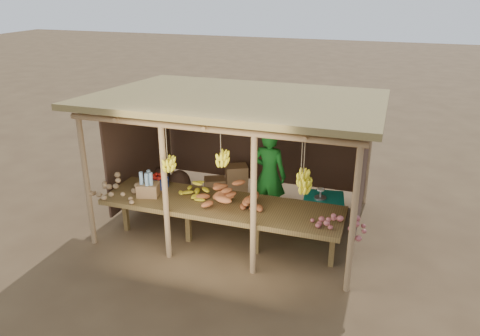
% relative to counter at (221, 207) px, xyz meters
% --- Properties ---
extents(ground, '(60.00, 60.00, 0.00)m').
position_rel_counter_xyz_m(ground, '(-0.00, 0.95, -0.74)').
color(ground, brown).
rests_on(ground, ground).
extents(stall_structure, '(4.70, 3.50, 2.43)m').
position_rel_counter_xyz_m(stall_structure, '(0.05, 0.92, 1.17)').
color(stall_structure, '#A07B52').
rests_on(stall_structure, ground).
extents(counter, '(3.90, 1.05, 0.80)m').
position_rel_counter_xyz_m(counter, '(0.00, 0.00, 0.00)').
color(counter, brown).
rests_on(counter, ground).
extents(potato_heap, '(0.99, 0.78, 0.36)m').
position_rel_counter_xyz_m(potato_heap, '(-1.77, -0.29, 0.24)').
color(potato_heap, '#94724C').
rests_on(potato_heap, counter).
extents(sweet_potato_heap, '(1.17, 0.75, 0.36)m').
position_rel_counter_xyz_m(sweet_potato_heap, '(0.15, -0.04, 0.24)').
color(sweet_potato_heap, '#B05A2D').
rests_on(sweet_potato_heap, counter).
extents(onion_heap, '(0.98, 0.76, 0.36)m').
position_rel_counter_xyz_m(onion_heap, '(1.90, -0.27, 0.24)').
color(onion_heap, '#A65251').
rests_on(onion_heap, counter).
extents(banana_pile, '(0.61, 0.48, 0.34)m').
position_rel_counter_xyz_m(banana_pile, '(-0.52, 0.12, 0.23)').
color(banana_pile, yellow).
rests_on(banana_pile, counter).
extents(tomato_basin, '(0.41, 0.41, 0.21)m').
position_rel_counter_xyz_m(tomato_basin, '(-1.29, 0.28, 0.15)').
color(tomato_basin, navy).
rests_on(tomato_basin, counter).
extents(bottle_box, '(0.40, 0.35, 0.43)m').
position_rel_counter_xyz_m(bottle_box, '(-1.25, -0.11, 0.23)').
color(bottle_box, '#996E44').
rests_on(bottle_box, counter).
extents(vendor, '(0.68, 0.49, 1.74)m').
position_rel_counter_xyz_m(vendor, '(0.46, 1.22, 0.13)').
color(vendor, '#176B1E').
rests_on(vendor, ground).
extents(tarp_crate, '(0.77, 0.69, 0.82)m').
position_rel_counter_xyz_m(tarp_crate, '(1.47, 1.13, -0.40)').
color(tarp_crate, brown).
rests_on(tarp_crate, ground).
extents(carton_stack, '(1.00, 0.49, 0.68)m').
position_rel_counter_xyz_m(carton_stack, '(-0.54, 1.89, -0.44)').
color(carton_stack, '#996E44').
rests_on(carton_stack, ground).
extents(burlap_sacks, '(0.89, 0.47, 0.63)m').
position_rel_counter_xyz_m(burlap_sacks, '(-1.75, 1.65, -0.46)').
color(burlap_sacks, '#4C3123').
rests_on(burlap_sacks, ground).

